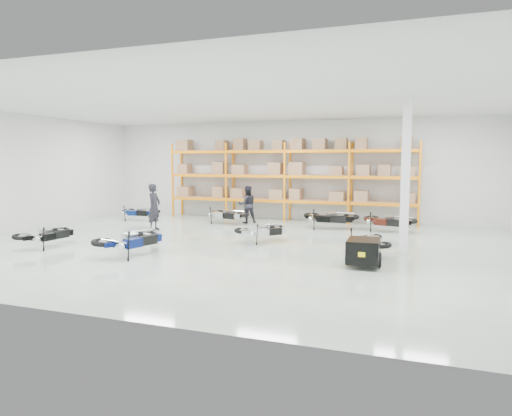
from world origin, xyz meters
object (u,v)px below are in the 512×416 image
at_px(moto_back_a, 139,210).
at_px(moto_back_c, 330,214).
at_px(moto_blue_centre, 131,236).
at_px(person_back, 247,204).
at_px(moto_black_far_left, 47,231).
at_px(moto_silver_left, 263,228).
at_px(person_left, 154,207).
at_px(moto_back_b, 226,212).
at_px(moto_touring_right, 370,238).
at_px(moto_back_d, 388,218).
at_px(trailer, 363,251).

bearing_deg(moto_back_a, moto_back_c, -88.01).
distance_m(moto_blue_centre, person_back, 7.52).
bearing_deg(moto_black_far_left, moto_back_c, -130.24).
bearing_deg(moto_back_a, moto_black_far_left, -172.28).
distance_m(moto_back_c, person_back, 3.72).
height_order(moto_blue_centre, moto_black_far_left, moto_blue_centre).
xyz_separation_m(moto_blue_centre, moto_silver_left, (2.82, 3.34, -0.09)).
bearing_deg(moto_back_c, moto_back_a, 92.39).
distance_m(moto_silver_left, person_left, 4.95).
bearing_deg(moto_black_far_left, moto_back_b, -107.26).
relative_size(moto_touring_right, person_left, 0.90).
bearing_deg(moto_blue_centre, moto_back_d, -117.78).
relative_size(moto_black_far_left, moto_touring_right, 1.03).
height_order(trailer, moto_back_d, moto_back_d).
height_order(moto_black_far_left, person_back, person_back).
xyz_separation_m(moto_touring_right, trailer, (0.00, -1.60, -0.08)).
relative_size(trailer, moto_back_c, 0.89).
height_order(moto_blue_centre, moto_back_c, moto_back_c).
bearing_deg(person_back, moto_silver_left, 86.07).
distance_m(moto_silver_left, trailer, 4.37).
relative_size(trailer, person_left, 0.93).
xyz_separation_m(trailer, moto_back_c, (-2.00, 6.20, 0.17)).
distance_m(moto_black_far_left, person_back, 8.30).
bearing_deg(moto_back_b, moto_touring_right, -109.26).
bearing_deg(moto_black_far_left, moto_touring_right, -159.03).
height_order(moto_blue_centre, moto_back_d, moto_blue_centre).
xyz_separation_m(trailer, moto_back_d, (0.22, 6.17, 0.13)).
height_order(moto_back_c, person_back, person_back).
bearing_deg(moto_back_d, moto_back_b, 105.66).
height_order(moto_back_a, person_back, person_back).
bearing_deg(moto_back_d, moto_touring_right, -167.30).
xyz_separation_m(moto_silver_left, person_left, (-4.82, 1.05, 0.42)).
relative_size(moto_black_far_left, moto_back_b, 0.99).
height_order(moto_blue_centre, moto_touring_right, moto_blue_centre).
relative_size(moto_back_a, moto_back_d, 0.91).
relative_size(moto_blue_centre, person_back, 1.16).
relative_size(moto_back_b, person_back, 1.05).
relative_size(moto_back_a, moto_back_c, 0.85).
bearing_deg(moto_silver_left, person_back, -19.56).
bearing_deg(person_back, moto_back_d, 144.15).
height_order(moto_black_far_left, trailer, moto_black_far_left).
xyz_separation_m(moto_silver_left, moto_back_b, (-2.88, 3.61, 0.03)).
bearing_deg(person_left, trailer, -114.15).
xyz_separation_m(moto_touring_right, person_back, (-5.69, 5.07, 0.31)).
bearing_deg(moto_back_c, moto_blue_centre, 147.62).
distance_m(moto_touring_right, person_back, 7.62).
distance_m(moto_back_c, moto_back_d, 2.22).
height_order(moto_blue_centre, moto_back_a, moto_blue_centre).
relative_size(moto_blue_centre, moto_back_b, 1.11).
bearing_deg(moto_back_a, moto_back_b, -85.88).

